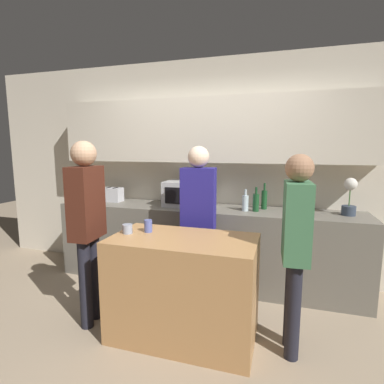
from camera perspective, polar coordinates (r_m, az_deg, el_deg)
ground_plane at (r=2.71m, az=-6.25°, el=-28.39°), size 14.00×14.00×0.00m
back_wall at (r=3.75m, az=3.47°, el=7.11°), size 6.40×0.40×2.70m
back_counter at (r=3.68m, az=2.31°, el=-10.00°), size 3.60×0.62×0.92m
kitchen_island at (r=2.69m, az=-1.63°, el=-17.71°), size 1.22×0.66×0.88m
microwave at (r=3.64m, az=-1.00°, el=-0.30°), size 0.52×0.39×0.30m
toaster at (r=4.08m, az=-14.95°, el=-0.47°), size 0.26×0.16×0.18m
potted_plant at (r=3.52m, az=27.83°, el=-0.79°), size 0.14×0.14×0.40m
bottle_0 at (r=3.40m, az=10.12°, el=-2.02°), size 0.07×0.07×0.24m
bottle_1 at (r=3.40m, az=12.07°, el=-1.90°), size 0.07×0.07×0.27m
bottle_2 at (r=3.54m, az=13.59°, el=-1.34°), size 0.07×0.07×0.30m
cup_0 at (r=2.69m, az=-12.19°, el=-6.88°), size 0.09×0.09×0.08m
cup_1 at (r=2.70m, az=-8.35°, el=-6.42°), size 0.07×0.07×0.11m
person_left at (r=2.84m, az=-19.37°, el=-4.62°), size 0.22×0.35×1.68m
person_center at (r=2.44m, az=19.16°, el=-8.50°), size 0.21×0.35×1.58m
person_right at (r=3.06m, az=1.22°, el=-3.82°), size 0.35×0.22×1.64m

